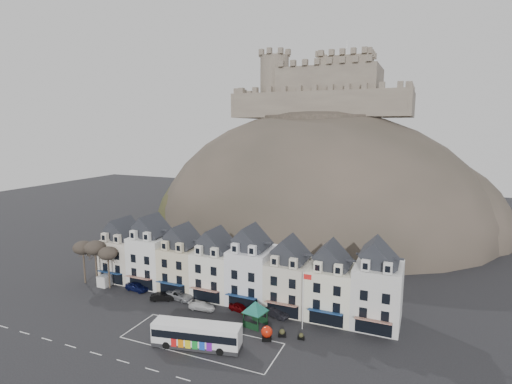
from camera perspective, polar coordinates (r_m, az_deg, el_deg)
ground at (r=59.67m, az=-10.26°, el=-20.32°), size 300.00×300.00×0.00m
coach_bay_markings at (r=59.64m, az=-7.84°, el=-20.27°), size 22.00×7.50×0.01m
townhouse_terrace at (r=69.97m, az=-2.96°, el=-10.81°), size 54.40×9.35×11.80m
castle_hill at (r=119.00m, az=8.89°, el=-5.03°), size 100.00×76.00×68.00m
castle at (r=122.78m, az=9.86°, el=14.24°), size 50.20×22.20×22.00m
tree_left_far at (r=82.17m, az=-23.50°, el=-7.34°), size 3.61×3.61×8.24m
tree_left_mid at (r=79.98m, az=-22.02°, el=-7.44°), size 3.78×3.78×8.64m
tree_left_near at (r=78.13m, az=-20.42°, el=-8.26°), size 3.43×3.43×7.84m
bus at (r=57.37m, az=-8.47°, el=-19.42°), size 12.35×5.13×3.40m
bus_shelter at (r=61.44m, az=-0.10°, el=-16.07°), size 6.04×6.04×3.89m
red_buoy at (r=58.89m, az=1.55°, el=-19.46°), size 1.74×1.74×1.98m
flagpole at (r=60.13m, az=6.81°, el=-14.65°), size 1.27×0.13×8.76m
white_van at (r=81.92m, az=-20.25°, el=-11.53°), size 2.03×4.48×2.03m
planter_west at (r=59.91m, az=3.75°, el=-19.46°), size 1.25×0.90×1.13m
planter_east at (r=59.51m, az=6.46°, el=-19.81°), size 0.99×0.66×0.94m
car_navy at (r=77.22m, az=-16.68°, el=-12.83°), size 4.70×2.30×1.54m
car_black at (r=72.20m, az=-13.24°, el=-14.37°), size 4.22×2.94×1.32m
car_silver at (r=72.11m, az=-10.85°, el=-14.25°), size 5.47×3.13×1.46m
car_white at (r=67.84m, az=-7.75°, el=-15.83°), size 4.50×2.26×1.26m
car_maroon at (r=66.75m, az=-2.37°, el=-16.17°), size 4.07×2.45×1.30m
car_charcoal at (r=65.17m, az=2.78°, el=-16.73°), size 4.86×2.97×1.51m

